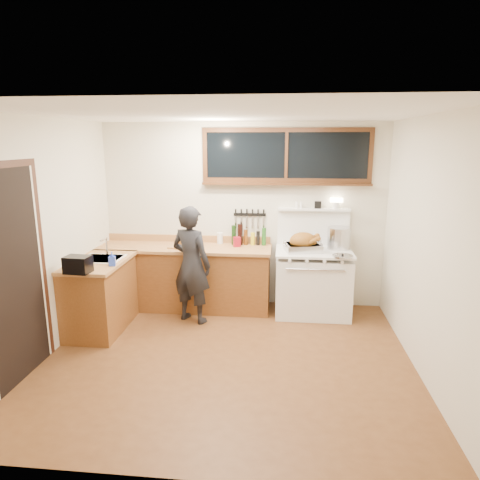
# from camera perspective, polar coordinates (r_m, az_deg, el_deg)

# --- Properties ---
(ground_plane) EXTENTS (4.00, 3.50, 0.02)m
(ground_plane) POSITION_cam_1_polar(r_m,az_deg,el_deg) (4.90, -1.64, -15.62)
(ground_plane) COLOR #553016
(room_shell) EXTENTS (4.10, 3.60, 2.65)m
(room_shell) POSITION_cam_1_polar(r_m,az_deg,el_deg) (4.36, -1.78, 3.91)
(room_shell) COLOR beige
(room_shell) RESTS_ON ground
(counter_back) EXTENTS (2.44, 0.64, 1.00)m
(counter_back) POSITION_cam_1_polar(r_m,az_deg,el_deg) (6.17, -7.34, -4.86)
(counter_back) COLOR brown
(counter_back) RESTS_ON ground
(counter_left) EXTENTS (0.64, 1.09, 0.90)m
(counter_left) POSITION_cam_1_polar(r_m,az_deg,el_deg) (5.71, -18.13, -6.95)
(counter_left) COLOR brown
(counter_left) RESTS_ON ground
(sink_unit) EXTENTS (0.50, 0.45, 0.37)m
(sink_unit) POSITION_cam_1_polar(r_m,az_deg,el_deg) (5.65, -17.92, -2.93)
(sink_unit) COLOR white
(sink_unit) RESTS_ON counter_left
(vintage_stove) EXTENTS (1.02, 0.74, 1.58)m
(vintage_stove) POSITION_cam_1_polar(r_m,az_deg,el_deg) (5.99, 9.67, -5.37)
(vintage_stove) COLOR white
(vintage_stove) RESTS_ON ground
(back_window) EXTENTS (2.32, 0.13, 0.77)m
(back_window) POSITION_cam_1_polar(r_m,az_deg,el_deg) (5.99, 6.18, 10.33)
(back_window) COLOR black
(back_window) RESTS_ON room_shell
(left_doorway) EXTENTS (0.02, 1.04, 2.17)m
(left_doorway) POSITION_cam_1_polar(r_m,az_deg,el_deg) (4.68, -27.72, -4.05)
(left_doorway) COLOR black
(left_doorway) RESTS_ON ground
(knife_strip) EXTENTS (0.46, 0.03, 0.28)m
(knife_strip) POSITION_cam_1_polar(r_m,az_deg,el_deg) (6.10, 1.30, 3.32)
(knife_strip) COLOR black
(knife_strip) RESTS_ON room_shell
(man) EXTENTS (0.67, 0.57, 1.55)m
(man) POSITION_cam_1_polar(r_m,az_deg,el_deg) (5.60, -6.51, -3.29)
(man) COLOR black
(man) RESTS_ON ground
(soap_bottle) EXTENTS (0.09, 0.09, 0.17)m
(soap_bottle) POSITION_cam_1_polar(r_m,az_deg,el_deg) (5.28, -16.69, -2.42)
(soap_bottle) COLOR blue
(soap_bottle) RESTS_ON counter_left
(toaster) EXTENTS (0.29, 0.21, 0.19)m
(toaster) POSITION_cam_1_polar(r_m,az_deg,el_deg) (5.11, -20.81, -3.08)
(toaster) COLOR black
(toaster) RESTS_ON counter_left
(cutting_board) EXTENTS (0.41, 0.34, 0.13)m
(cutting_board) POSITION_cam_1_polar(r_m,az_deg,el_deg) (5.97, -7.57, -0.52)
(cutting_board) COLOR #AB7744
(cutting_board) RESTS_ON counter_back
(roast_turkey) EXTENTS (0.53, 0.44, 0.26)m
(roast_turkey) POSITION_cam_1_polar(r_m,az_deg,el_deg) (5.78, 8.45, -0.47)
(roast_turkey) COLOR silver
(roast_turkey) RESTS_ON vintage_stove
(stockpot) EXTENTS (0.33, 0.33, 0.30)m
(stockpot) POSITION_cam_1_polar(r_m,az_deg,el_deg) (5.99, 13.05, 0.26)
(stockpot) COLOR silver
(stockpot) RESTS_ON vintage_stove
(saucepan) EXTENTS (0.19, 0.28, 0.11)m
(saucepan) POSITION_cam_1_polar(r_m,az_deg,el_deg) (5.99, 9.89, -0.52)
(saucepan) COLOR silver
(saucepan) RESTS_ON vintage_stove
(pot_lid) EXTENTS (0.33, 0.33, 0.04)m
(pot_lid) POSITION_cam_1_polar(r_m,az_deg,el_deg) (5.61, 13.52, -2.08)
(pot_lid) COLOR silver
(pot_lid) RESTS_ON vintage_stove
(coffee_tin) EXTENTS (0.11, 0.10, 0.14)m
(coffee_tin) POSITION_cam_1_polar(r_m,az_deg,el_deg) (5.96, -0.43, -0.25)
(coffee_tin) COLOR maroon
(coffee_tin) RESTS_ON counter_back
(pitcher) EXTENTS (0.10, 0.10, 0.16)m
(pitcher) POSITION_cam_1_polar(r_m,az_deg,el_deg) (6.16, -2.68, 0.26)
(pitcher) COLOR white
(pitcher) RESTS_ON counter_back
(bottle_cluster) EXTENTS (0.49, 0.07, 0.30)m
(bottle_cluster) POSITION_cam_1_polar(r_m,az_deg,el_deg) (6.06, 0.89, 0.52)
(bottle_cluster) COLOR black
(bottle_cluster) RESTS_ON counter_back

